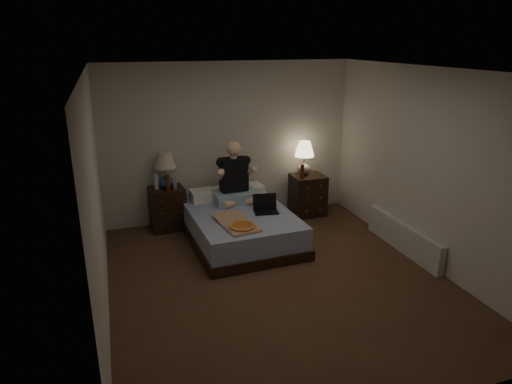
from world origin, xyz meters
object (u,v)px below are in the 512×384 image
object	(u,v)px
beer_bottle_left	(168,182)
lamp_right	(304,158)
laptop	(266,204)
radiator	(403,237)
bed	(241,227)
lamp_left	(165,170)
person	(235,172)
soda_can	(174,186)
water_bottle	(156,181)
nightstand_left	(167,208)
pizza_box	(242,227)
nightstand_right	(308,195)
beer_bottle_right	(302,171)

from	to	relation	value
beer_bottle_left	lamp_right	bearing A→B (deg)	1.10
laptop	radiator	distance (m)	1.96
bed	lamp_left	bearing A→B (deg)	135.34
person	soda_can	bearing A→B (deg)	158.81
lamp_right	water_bottle	world-z (taller)	lamp_right
beer_bottle_left	nightstand_left	bearing A→B (deg)	99.86
pizza_box	radiator	world-z (taller)	pizza_box
nightstand_left	nightstand_right	world-z (taller)	nightstand_right
nightstand_left	lamp_right	distance (m)	2.34
beer_bottle_left	radiator	size ratio (longest dim) A/B	0.14
water_bottle	pizza_box	xyz separation A→B (m)	(0.92, -1.43, -0.29)
bed	nightstand_right	distance (m)	1.55
lamp_left	lamp_right	bearing A→B (deg)	-1.65
soda_can	pizza_box	distance (m)	1.52
nightstand_right	soda_can	world-z (taller)	soda_can
bed	beer_bottle_right	world-z (taller)	beer_bottle_right
laptop	radiator	bearing A→B (deg)	-18.17
beer_bottle_right	person	bearing A→B (deg)	-172.15
lamp_right	beer_bottle_left	bearing A→B (deg)	-178.90
beer_bottle_right	radiator	distance (m)	1.91
laptop	radiator	world-z (taller)	laptop
water_bottle	radiator	xyz separation A→B (m)	(3.14, -1.81, -0.59)
nightstand_right	lamp_right	distance (m)	0.63
beer_bottle_right	soda_can	bearing A→B (deg)	176.58
person	beer_bottle_left	bearing A→B (deg)	161.00
laptop	nightstand_right	bearing A→B (deg)	47.65
soda_can	lamp_right	bearing A→B (deg)	0.90
nightstand_left	beer_bottle_left	world-z (taller)	beer_bottle_left
nightstand_left	lamp_left	size ratio (longest dim) A/B	1.18
beer_bottle_right	radiator	size ratio (longest dim) A/B	0.14
lamp_left	beer_bottle_right	bearing A→B (deg)	-5.86
nightstand_left	radiator	xyz separation A→B (m)	(2.99, -1.82, -0.13)
beer_bottle_right	person	xyz separation A→B (m)	(-1.17, -0.16, 0.13)
lamp_left	water_bottle	distance (m)	0.22
bed	lamp_right	distance (m)	1.69
bed	nightstand_right	size ratio (longest dim) A/B	2.69
lamp_left	radiator	xyz separation A→B (m)	(2.99, -1.82, -0.74)
pizza_box	water_bottle	bearing A→B (deg)	113.85
lamp_right	pizza_box	xyz separation A→B (m)	(-1.47, -1.38, -0.46)
radiator	lamp_left	bearing A→B (deg)	148.60
bed	beer_bottle_right	bearing A→B (deg)	23.84
soda_can	bed	bearing A→B (deg)	-41.74
radiator	nightstand_left	bearing A→B (deg)	148.68
radiator	bed	bearing A→B (deg)	154.28
nightstand_right	water_bottle	world-z (taller)	water_bottle
nightstand_right	lamp_right	size ratio (longest dim) A/B	1.22
radiator	pizza_box	bearing A→B (deg)	170.38
lamp_right	person	distance (m)	1.30
water_bottle	pizza_box	distance (m)	1.72
lamp_right	beer_bottle_left	size ratio (longest dim) A/B	2.43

